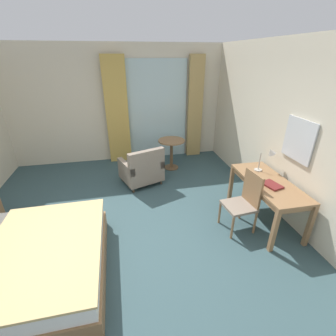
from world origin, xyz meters
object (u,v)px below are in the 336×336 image
writing_desk (268,186)px  round_cafe_table (171,148)px  closed_book (272,185)px  bed (11,266)px  armchair_by_window (142,169)px  desk_lamp (269,155)px  desk_chair (244,200)px

writing_desk → round_cafe_table: bearing=115.0°
writing_desk → closed_book: 0.18m
bed → armchair_by_window: size_ratio=2.15×
writing_desk → closed_book: bearing=-108.8°
writing_desk → bed: bearing=-172.2°
closed_book → round_cafe_table: bearing=99.0°
desk_lamp → closed_book: (-0.20, -0.48, -0.28)m
desk_chair → armchair_by_window: size_ratio=1.00×
writing_desk → armchair_by_window: (-1.84, 1.63, -0.31)m
desk_chair → round_cafe_table: desk_chair is taller
bed → desk_chair: (3.17, 0.39, 0.25)m
closed_book → desk_chair: bearing=162.2°
closed_book → armchair_by_window: (-1.79, 1.77, -0.41)m
closed_book → round_cafe_table: size_ratio=0.40×
writing_desk → desk_chair: 0.48m
desk_chair → closed_book: desk_chair is taller
armchair_by_window → round_cafe_table: 1.02m
closed_book → armchair_by_window: bearing=121.4°
desk_chair → desk_lamp: bearing=37.1°
writing_desk → desk_lamp: bearing=65.8°
writing_desk → desk_lamp: (0.16, 0.35, 0.38)m
writing_desk → closed_book: closed_book is taller
bed → armchair_by_window: (1.78, 2.13, 0.07)m
writing_desk → desk_lamp: size_ratio=3.26×
bed → desk_chair: bearing=7.0°
round_cafe_table → armchair_by_window: bearing=-140.5°
bed → closed_book: size_ratio=7.18×
desk_lamp → armchair_by_window: desk_lamp is taller
desk_lamp → round_cafe_table: (-1.21, 1.93, -0.50)m
bed → desk_lamp: (3.78, 0.84, 0.76)m
writing_desk → desk_chair: bearing=-166.3°
bed → desk_chair: size_ratio=2.15×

